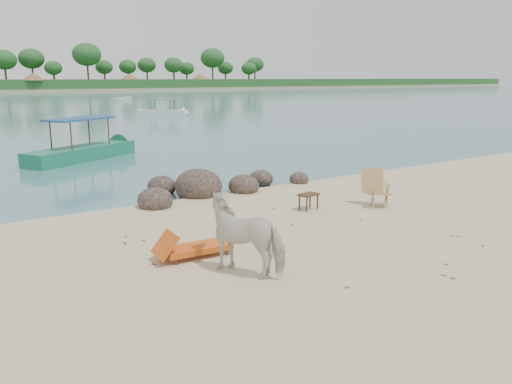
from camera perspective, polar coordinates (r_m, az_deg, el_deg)
boulders at (r=15.70m, az=-5.84°, el=0.50°), size 6.21×2.80×1.08m
cow at (r=9.27m, az=-0.98°, el=-4.98°), size 1.52×1.84×1.42m
side_table at (r=13.71m, az=6.01°, el=-1.24°), size 0.61×0.45×0.44m
lounge_chair at (r=10.19m, az=-6.70°, el=-6.09°), size 1.73×0.68×0.51m
deck_chair at (r=14.34m, az=14.00°, el=0.29°), size 0.97×0.98×1.04m
boat_near at (r=23.58m, az=-19.49°, el=7.23°), size 6.08×4.38×3.04m
boat_mid at (r=50.21m, az=-10.69°, el=10.17°), size 4.86×4.48×2.64m
boat_far at (r=83.27m, az=-15.15°, el=10.27°), size 4.84×4.47×0.62m
dead_leaves at (r=11.24m, az=6.41°, el=-5.60°), size 7.54×6.05×0.00m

